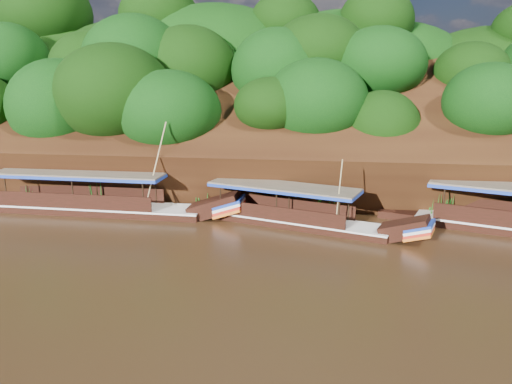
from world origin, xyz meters
TOP-DOWN VIEW (x-y plane):
  - ground at (0.00, 0.00)m, footprint 160.00×160.00m
  - riverbank at (-0.01, 22.73)m, footprint 120.00×30.06m
  - boat_1 at (-0.34, 6.82)m, footprint 13.48×6.07m
  - boat_2 at (-13.02, 7.99)m, footprint 16.85×3.03m
  - reeds at (-2.92, 9.46)m, footprint 50.18×2.67m

SIDE VIEW (x-z plane):
  - ground at x=0.00m, z-range 0.00..0.00m
  - boat_1 at x=-0.34m, z-range -1.85..2.91m
  - boat_2 at x=-13.02m, z-range -2.61..3.80m
  - reeds at x=-2.92m, z-range -0.18..1.95m
  - riverbank at x=-0.01m, z-range -7.81..11.59m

